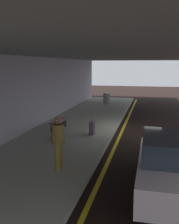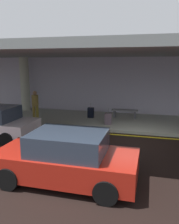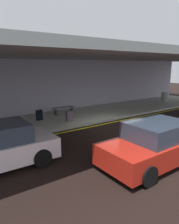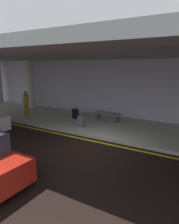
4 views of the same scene
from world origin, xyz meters
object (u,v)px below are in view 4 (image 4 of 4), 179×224
support_column_left_mid (31,85)px  suitcase_upright_secondary (75,114)px  traveler_with_luggage (26,102)px  bench_metal (108,115)px  suitcase_upright_primary (81,121)px

support_column_left_mid → suitcase_upright_secondary: bearing=-12.8°
traveler_with_luggage → bench_metal: size_ratio=1.05×
suitcase_upright_primary → support_column_left_mid: bearing=162.0°
suitcase_upright_secondary → bench_metal: bearing=-4.1°
support_column_left_mid → traveler_with_luggage: size_ratio=2.17×
support_column_left_mid → suitcase_upright_secondary: (5.01, -1.14, -1.51)m
suitcase_upright_primary → bench_metal: (0.68, 1.88, 0.04)m
support_column_left_mid → suitcase_upright_primary: (6.33, -2.47, -1.51)m
support_column_left_mid → traveler_with_luggage: support_column_left_mid is taller
traveler_with_luggage → suitcase_upright_primary: 4.41m
suitcase_upright_secondary → bench_metal: (1.99, 0.55, 0.04)m
support_column_left_mid → suitcase_upright_secondary: 5.36m
suitcase_upright_primary → suitcase_upright_secondary: bearing=137.9°
suitcase_upright_secondary → traveler_with_luggage: bearing=-177.5°
traveler_with_luggage → suitcase_upright_primary: size_ratio=1.87×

